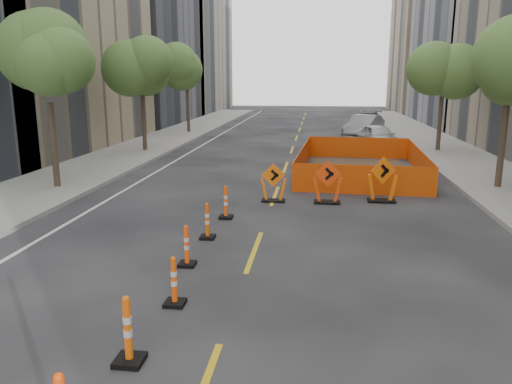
# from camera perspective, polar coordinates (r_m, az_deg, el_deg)

# --- Properties ---
(ground_plane) EXTENTS (140.00, 140.00, 0.00)m
(ground_plane) POSITION_cam_1_polar(r_m,az_deg,el_deg) (8.88, -3.55, -15.42)
(ground_plane) COLOR black
(sidewalk_left) EXTENTS (4.00, 90.00, 0.15)m
(sidewalk_left) POSITION_cam_1_polar(r_m,az_deg,el_deg) (22.67, -20.66, 1.58)
(sidewalk_left) COLOR gray
(sidewalk_left) RESTS_ON ground
(bld_left_d) EXTENTS (12.00, 16.00, 14.00)m
(bld_left_d) POSITION_cam_1_polar(r_m,az_deg,el_deg) (50.46, -15.05, 15.68)
(bld_left_d) COLOR #4C4C51
(bld_left_d) RESTS_ON ground
(bld_left_e) EXTENTS (12.00, 20.00, 20.00)m
(bld_left_e) POSITION_cam_1_polar(r_m,az_deg,el_deg) (66.17, -9.69, 17.78)
(bld_left_e) COLOR gray
(bld_left_e) RESTS_ON ground
(bld_right_d) EXTENTS (12.00, 18.00, 20.00)m
(bld_right_d) POSITION_cam_1_polar(r_m,az_deg,el_deg) (50.66, 26.22, 18.24)
(bld_right_d) COLOR gray
(bld_right_d) RESTS_ON ground
(bld_right_e) EXTENTS (12.00, 14.00, 16.00)m
(bld_right_e) POSITION_cam_1_polar(r_m,az_deg,el_deg) (68.17, 20.94, 15.30)
(bld_right_e) COLOR tan
(bld_right_e) RESTS_ON ground
(tree_l_b) EXTENTS (2.80, 2.80, 5.95)m
(tree_l_b) POSITION_cam_1_polar(r_m,az_deg,el_deg) (20.25, -22.78, 12.85)
(tree_l_b) COLOR #382B1E
(tree_l_b) RESTS_ON ground
(tree_l_c) EXTENTS (2.80, 2.80, 5.95)m
(tree_l_c) POSITION_cam_1_polar(r_m,az_deg,el_deg) (29.38, -12.97, 13.23)
(tree_l_c) COLOR #382B1E
(tree_l_c) RESTS_ON ground
(tree_l_d) EXTENTS (2.80, 2.80, 5.95)m
(tree_l_d) POSITION_cam_1_polar(r_m,az_deg,el_deg) (38.95, -7.88, 13.28)
(tree_l_d) COLOR #382B1E
(tree_l_d) RESTS_ON ground
(tree_r_b) EXTENTS (2.80, 2.80, 5.95)m
(tree_r_b) POSITION_cam_1_polar(r_m,az_deg,el_deg) (20.86, 27.09, 12.42)
(tree_r_b) COLOR #382B1E
(tree_r_b) RESTS_ON ground
(tree_r_c) EXTENTS (2.80, 2.80, 5.95)m
(tree_r_c) POSITION_cam_1_polar(r_m,az_deg,el_deg) (30.47, 20.68, 12.72)
(tree_r_c) COLOR #382B1E
(tree_r_c) RESTS_ON ground
(channelizer_2) EXTENTS (0.43, 0.43, 1.09)m
(channelizer_2) POSITION_cam_1_polar(r_m,az_deg,el_deg) (7.93, -14.45, -15.02)
(channelizer_2) COLOR #F15A0A
(channelizer_2) RESTS_ON ground
(channelizer_3) EXTENTS (0.38, 0.38, 0.97)m
(channelizer_3) POSITION_cam_1_polar(r_m,az_deg,el_deg) (9.63, -9.35, -10.01)
(channelizer_3) COLOR #EC4D09
(channelizer_3) RESTS_ON ground
(channelizer_4) EXTENTS (0.38, 0.38, 0.97)m
(channelizer_4) POSITION_cam_1_polar(r_m,az_deg,el_deg) (11.51, -7.94, -6.09)
(channelizer_4) COLOR #FF470A
(channelizer_4) RESTS_ON ground
(channelizer_5) EXTENTS (0.39, 0.39, 0.99)m
(channelizer_5) POSITION_cam_1_polar(r_m,az_deg,el_deg) (13.36, -5.59, -3.29)
(channelizer_5) COLOR #D94A09
(channelizer_5) RESTS_ON ground
(channelizer_6) EXTENTS (0.40, 0.40, 1.02)m
(channelizer_6) POSITION_cam_1_polar(r_m,az_deg,el_deg) (15.22, -3.47, -1.16)
(channelizer_6) COLOR #E24709
(channelizer_6) RESTS_ON ground
(chevron_sign_left) EXTENTS (0.98, 0.69, 1.35)m
(chevron_sign_left) POSITION_cam_1_polar(r_m,az_deg,el_deg) (17.24, 2.01, 1.09)
(chevron_sign_left) COLOR #E15C09
(chevron_sign_left) RESTS_ON ground
(chevron_sign_center) EXTENTS (1.00, 0.61, 1.48)m
(chevron_sign_center) POSITION_cam_1_polar(r_m,az_deg,el_deg) (17.16, 8.18, 1.13)
(chevron_sign_center) COLOR red
(chevron_sign_center) RESTS_ON ground
(chevron_sign_right) EXTENTS (1.23, 1.02, 1.59)m
(chevron_sign_right) POSITION_cam_1_polar(r_m,az_deg,el_deg) (17.71, 14.27, 1.40)
(chevron_sign_right) COLOR #E35B09
(chevron_sign_right) RESTS_ON ground
(safety_fence) EXTENTS (5.64, 9.08, 1.10)m
(safety_fence) POSITION_cam_1_polar(r_m,az_deg,el_deg) (23.05, 11.80, 3.52)
(safety_fence) COLOR #FF4D0D
(safety_fence) RESTS_ON ground
(parked_car_near) EXTENTS (2.56, 4.46, 1.43)m
(parked_car_near) POSITION_cam_1_polar(r_m,az_deg,el_deg) (31.59, 13.80, 6.21)
(parked_car_near) COLOR #BDBDC0
(parked_car_near) RESTS_ON ground
(parked_car_mid) EXTENTS (3.42, 5.21, 1.62)m
(parked_car_mid) POSITION_cam_1_polar(r_m,az_deg,el_deg) (36.64, 12.23, 7.32)
(parked_car_mid) COLOR gray
(parked_car_mid) RESTS_ON ground
(parked_car_far) EXTENTS (2.99, 5.13, 1.40)m
(parked_car_far) POSITION_cam_1_polar(r_m,az_deg,el_deg) (43.36, 12.70, 7.97)
(parked_car_far) COLOR black
(parked_car_far) RESTS_ON ground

